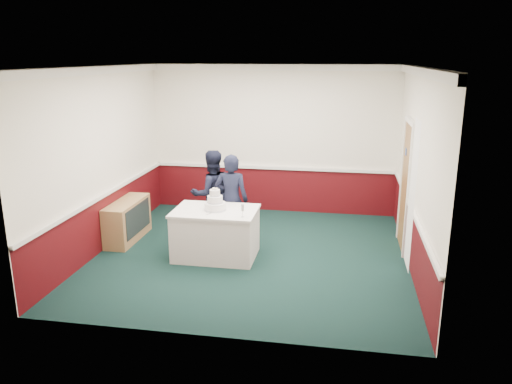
% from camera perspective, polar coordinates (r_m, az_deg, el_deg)
% --- Properties ---
extents(ground, '(5.00, 5.00, 0.00)m').
position_cam_1_polar(ground, '(8.24, -0.55, -7.18)').
color(ground, black).
rests_on(ground, ground).
extents(room_shell, '(5.00, 5.00, 3.00)m').
position_cam_1_polar(room_shell, '(8.29, 0.72, 7.08)').
color(room_shell, white).
rests_on(room_shell, ground).
extents(sideboard, '(0.41, 1.20, 0.70)m').
position_cam_1_polar(sideboard, '(9.08, -14.47, -3.17)').
color(sideboard, tan).
rests_on(sideboard, ground).
extents(cake_table, '(1.32, 0.92, 0.79)m').
position_cam_1_polar(cake_table, '(8.07, -4.62, -4.69)').
color(cake_table, white).
rests_on(cake_table, ground).
extents(wedding_cake, '(0.35, 0.35, 0.36)m').
position_cam_1_polar(wedding_cake, '(7.91, -4.70, -1.29)').
color(wedding_cake, white).
rests_on(wedding_cake, cake_table).
extents(cake_knife, '(0.09, 0.21, 0.00)m').
position_cam_1_polar(cake_knife, '(7.76, -5.27, -2.45)').
color(cake_knife, silver).
rests_on(cake_knife, cake_table).
extents(champagne_flute, '(0.05, 0.05, 0.21)m').
position_cam_1_polar(champagne_flute, '(7.53, -1.55, -1.88)').
color(champagne_flute, silver).
rests_on(champagne_flute, cake_table).
extents(person_man, '(0.96, 0.90, 1.57)m').
position_cam_1_polar(person_man, '(8.87, -5.06, -0.22)').
color(person_man, black).
rests_on(person_man, ground).
extents(person_woman, '(0.58, 0.38, 1.58)m').
position_cam_1_polar(person_woman, '(8.47, -2.82, -0.90)').
color(person_woman, black).
rests_on(person_woman, ground).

